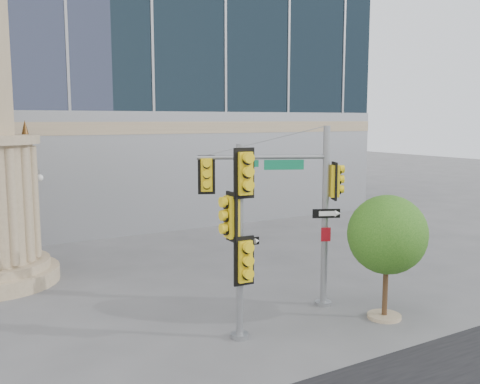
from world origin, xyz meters
TOP-DOWN VIEW (x-y plane):
  - ground at (0.00, 0.00)m, footprint 120.00×120.00m
  - main_signal_pole at (1.54, 1.91)m, footprint 3.94×2.08m
  - secondary_signal_pole at (-1.10, 0.54)m, footprint 0.86×0.67m
  - street_tree at (3.26, -0.23)m, footprint 2.27×2.22m

SIDE VIEW (x-z plane):
  - ground at x=0.00m, z-range 0.00..0.00m
  - street_tree at x=3.26m, z-range 0.56..4.10m
  - secondary_signal_pole at x=-1.10m, z-range 0.44..5.45m
  - main_signal_pole at x=1.54m, z-range 0.65..6.08m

